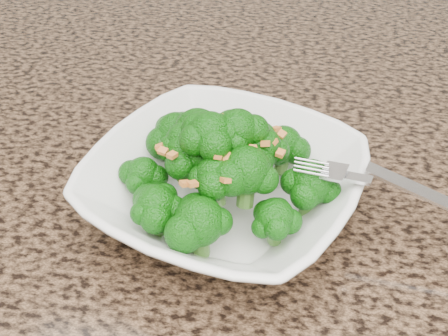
# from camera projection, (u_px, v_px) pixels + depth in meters

# --- Properties ---
(granite_counter) EXTENTS (1.64, 1.04, 0.03)m
(granite_counter) POSITION_uv_depth(u_px,v_px,m) (153.00, 152.00, 0.61)
(granite_counter) COLOR brown
(granite_counter) RESTS_ON cabinet
(bowl) EXTENTS (0.30, 0.30, 0.06)m
(bowl) POSITION_uv_depth(u_px,v_px,m) (224.00, 187.00, 0.50)
(bowl) COLOR white
(bowl) RESTS_ON granite_counter
(broccoli_pile) EXTENTS (0.21, 0.21, 0.07)m
(broccoli_pile) POSITION_uv_depth(u_px,v_px,m) (224.00, 127.00, 0.46)
(broccoli_pile) COLOR #10600A
(broccoli_pile) RESTS_ON bowl
(garlic_topping) EXTENTS (0.12, 0.12, 0.01)m
(garlic_topping) POSITION_uv_depth(u_px,v_px,m) (224.00, 87.00, 0.43)
(garlic_topping) COLOR orange
(garlic_topping) RESTS_ON broccoli_pile
(fork) EXTENTS (0.19, 0.08, 0.01)m
(fork) POSITION_uv_depth(u_px,v_px,m) (363.00, 179.00, 0.45)
(fork) COLOR silver
(fork) RESTS_ON bowl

